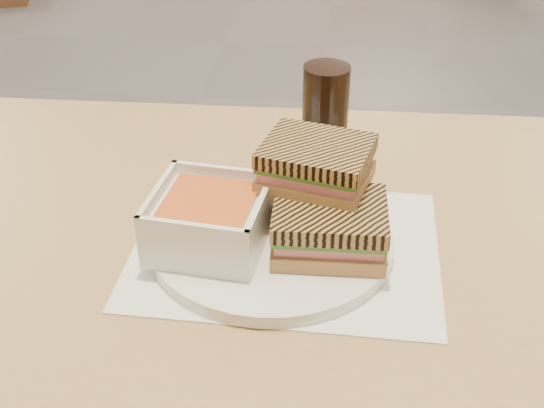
# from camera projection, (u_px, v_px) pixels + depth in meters

# --- Properties ---
(main_table) EXTENTS (1.21, 0.73, 0.75)m
(main_table) POSITION_uv_depth(u_px,v_px,m) (326.00, 310.00, 0.92)
(main_table) COLOR #A98252
(main_table) RESTS_ON ground
(tray_liner) EXTENTS (0.36, 0.28, 0.00)m
(tray_liner) POSITION_uv_depth(u_px,v_px,m) (286.00, 248.00, 0.84)
(tray_liner) COLOR white
(tray_liner) RESTS_ON main_table
(plate) EXTENTS (0.28, 0.28, 0.02)m
(plate) POSITION_uv_depth(u_px,v_px,m) (271.00, 240.00, 0.84)
(plate) COLOR white
(plate) RESTS_ON tray_liner
(soup_bowl) EXTENTS (0.14, 0.14, 0.07)m
(soup_bowl) POSITION_uv_depth(u_px,v_px,m) (210.00, 221.00, 0.80)
(soup_bowl) COLOR white
(soup_bowl) RESTS_ON plate
(panini_lower) EXTENTS (0.13, 0.11, 0.06)m
(panini_lower) POSITION_uv_depth(u_px,v_px,m) (329.00, 227.00, 0.80)
(panini_lower) COLOR #A07C42
(panini_lower) RESTS_ON plate
(panini_upper) EXTENTS (0.14, 0.12, 0.05)m
(panini_upper) POSITION_uv_depth(u_px,v_px,m) (316.00, 165.00, 0.82)
(panini_upper) COLOR #A07C42
(panini_upper) RESTS_ON panini_lower
(cola_glass) EXTENTS (0.06, 0.06, 0.14)m
(cola_glass) POSITION_uv_depth(u_px,v_px,m) (325.00, 113.00, 0.98)
(cola_glass) COLOR black
(cola_glass) RESTS_ON main_table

